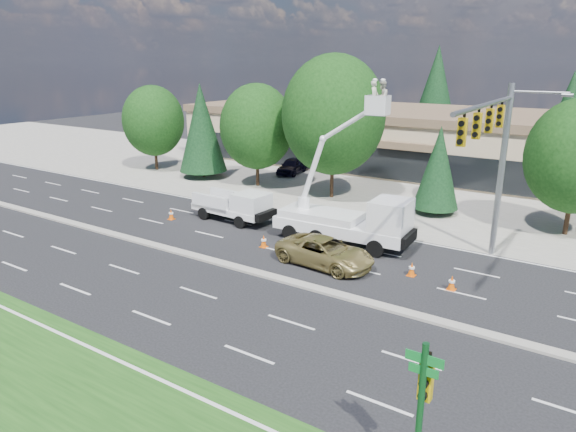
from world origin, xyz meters
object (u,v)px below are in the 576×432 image
Objects in this scene: street_sign_pole at (422,400)px; utility_pickup at (236,209)px; signal_mast at (496,148)px; minivan at (325,252)px; bucket_truck at (352,212)px.

street_sign_pole reaches higher than utility_pickup.
signal_mast is 15.99m from street_sign_pole.
minivan is at bearing 128.15° from street_sign_pole.
signal_mast is 16.17m from utility_pickup.
bucket_truck reaches higher than street_sign_pole.
utility_pickup is at bearing 177.57° from bucket_truck.
utility_pickup reaches higher than minivan.
signal_mast reaches higher than utility_pickup.
minivan is at bearing -89.68° from bucket_truck.
signal_mast is 9.65m from minivan.
street_sign_pole is 0.44× the size of bucket_truck.
bucket_truck reaches higher than utility_pickup.
signal_mast is 8.17m from bucket_truck.
bucket_truck is 3.65m from minivan.
street_sign_pole is at bearing -61.25° from bucket_truck.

